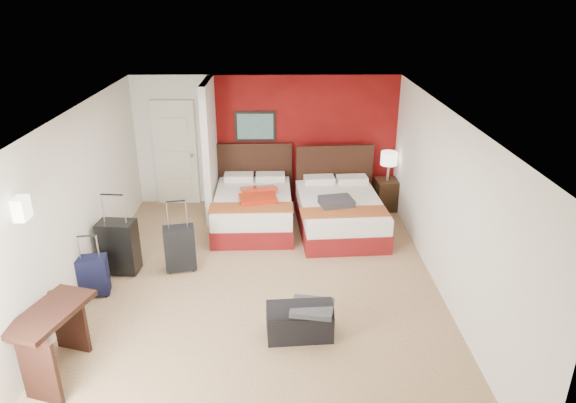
{
  "coord_description": "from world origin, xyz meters",
  "views": [
    {
      "loc": [
        0.25,
        -6.37,
        3.99
      ],
      "look_at": [
        0.38,
        0.8,
        1.0
      ],
      "focal_mm": 32.26,
      "sensor_mm": 36.0,
      "label": 1
    }
  ],
  "objects_px": {
    "duffel_bag": "(299,322)",
    "desk": "(55,343)",
    "suitcase_navy": "(93,277)",
    "bed_left": "(253,210)",
    "bed_right": "(340,214)",
    "table_lamp": "(388,166)",
    "suitcase_black": "(119,248)",
    "nightstand": "(386,195)",
    "suitcase_charcoal": "(180,250)",
    "red_suitcase_open": "(258,194)"
  },
  "relations": [
    {
      "from": "duffel_bag",
      "to": "desk",
      "type": "height_order",
      "value": "desk"
    },
    {
      "from": "suitcase_navy",
      "to": "desk",
      "type": "distance_m",
      "value": 1.6
    },
    {
      "from": "bed_left",
      "to": "bed_right",
      "type": "xyz_separation_m",
      "value": [
        1.52,
        -0.22,
        0.01
      ]
    },
    {
      "from": "table_lamp",
      "to": "suitcase_black",
      "type": "xyz_separation_m",
      "value": [
        -4.43,
        -2.33,
        -0.47
      ]
    },
    {
      "from": "nightstand",
      "to": "suitcase_charcoal",
      "type": "relative_size",
      "value": 0.89
    },
    {
      "from": "table_lamp",
      "to": "desk",
      "type": "xyz_separation_m",
      "value": [
        -4.5,
        -4.54,
        -0.46
      ]
    },
    {
      "from": "bed_right",
      "to": "table_lamp",
      "type": "distance_m",
      "value": 1.48
    },
    {
      "from": "bed_left",
      "to": "duffel_bag",
      "type": "xyz_separation_m",
      "value": [
        0.71,
        -3.21,
        -0.09
      ]
    },
    {
      "from": "red_suitcase_open",
      "to": "nightstand",
      "type": "height_order",
      "value": "red_suitcase_open"
    },
    {
      "from": "suitcase_navy",
      "to": "desk",
      "type": "bearing_deg",
      "value": -94.54
    },
    {
      "from": "red_suitcase_open",
      "to": "bed_right",
      "type": "bearing_deg",
      "value": -16.27
    },
    {
      "from": "table_lamp",
      "to": "suitcase_charcoal",
      "type": "xyz_separation_m",
      "value": [
        -3.55,
        -2.26,
        -0.54
      ]
    },
    {
      "from": "suitcase_navy",
      "to": "duffel_bag",
      "type": "distance_m",
      "value": 2.98
    },
    {
      "from": "nightstand",
      "to": "suitcase_black",
      "type": "distance_m",
      "value": 5.01
    },
    {
      "from": "nightstand",
      "to": "suitcase_charcoal",
      "type": "distance_m",
      "value": 4.21
    },
    {
      "from": "bed_left",
      "to": "nightstand",
      "type": "xyz_separation_m",
      "value": [
        2.52,
        0.7,
        0.01
      ]
    },
    {
      "from": "nightstand",
      "to": "suitcase_charcoal",
      "type": "height_order",
      "value": "suitcase_charcoal"
    },
    {
      "from": "bed_left",
      "to": "bed_right",
      "type": "height_order",
      "value": "bed_right"
    },
    {
      "from": "duffel_bag",
      "to": "suitcase_black",
      "type": "bearing_deg",
      "value": 144.88
    },
    {
      "from": "suitcase_navy",
      "to": "bed_right",
      "type": "bearing_deg",
      "value": 19.82
    },
    {
      "from": "bed_left",
      "to": "suitcase_navy",
      "type": "height_order",
      "value": "bed_left"
    },
    {
      "from": "bed_left",
      "to": "suitcase_charcoal",
      "type": "bearing_deg",
      "value": -124.12
    },
    {
      "from": "table_lamp",
      "to": "desk",
      "type": "height_order",
      "value": "table_lamp"
    },
    {
      "from": "suitcase_navy",
      "to": "suitcase_black",
      "type": "bearing_deg",
      "value": 62.97
    },
    {
      "from": "red_suitcase_open",
      "to": "desk",
      "type": "distance_m",
      "value": 4.28
    },
    {
      "from": "bed_left",
      "to": "suitcase_navy",
      "type": "bearing_deg",
      "value": -134.0
    },
    {
      "from": "bed_right",
      "to": "suitcase_black",
      "type": "relative_size",
      "value": 2.49
    },
    {
      "from": "duffel_bag",
      "to": "suitcase_charcoal",
      "type": "bearing_deg",
      "value": 132.49
    },
    {
      "from": "duffel_bag",
      "to": "bed_right",
      "type": "bearing_deg",
      "value": 70.73
    },
    {
      "from": "suitcase_charcoal",
      "to": "table_lamp",
      "type": "bearing_deg",
      "value": 20.29
    },
    {
      "from": "nightstand",
      "to": "duffel_bag",
      "type": "distance_m",
      "value": 4.31
    },
    {
      "from": "nightstand",
      "to": "red_suitcase_open",
      "type": "bearing_deg",
      "value": -169.32
    },
    {
      "from": "bed_left",
      "to": "suitcase_navy",
      "type": "distance_m",
      "value": 3.08
    },
    {
      "from": "suitcase_charcoal",
      "to": "desk",
      "type": "height_order",
      "value": "desk"
    },
    {
      "from": "red_suitcase_open",
      "to": "nightstand",
      "type": "distance_m",
      "value": 2.57
    },
    {
      "from": "bed_right",
      "to": "desk",
      "type": "distance_m",
      "value": 5.03
    },
    {
      "from": "suitcase_black",
      "to": "desk",
      "type": "distance_m",
      "value": 2.21
    },
    {
      "from": "table_lamp",
      "to": "duffel_bag",
      "type": "xyz_separation_m",
      "value": [
        -1.82,
        -3.91,
        -0.67
      ]
    },
    {
      "from": "nightstand",
      "to": "table_lamp",
      "type": "bearing_deg",
      "value": 0.0
    },
    {
      "from": "red_suitcase_open",
      "to": "duffel_bag",
      "type": "xyz_separation_m",
      "value": [
        0.61,
        -3.11,
        -0.44
      ]
    },
    {
      "from": "suitcase_charcoal",
      "to": "duffel_bag",
      "type": "height_order",
      "value": "suitcase_charcoal"
    },
    {
      "from": "duffel_bag",
      "to": "desk",
      "type": "bearing_deg",
      "value": -170.88
    },
    {
      "from": "duffel_bag",
      "to": "desk",
      "type": "distance_m",
      "value": 2.76
    },
    {
      "from": "red_suitcase_open",
      "to": "suitcase_charcoal",
      "type": "xyz_separation_m",
      "value": [
        -1.13,
        -1.46,
        -0.3
      ]
    },
    {
      "from": "red_suitcase_open",
      "to": "table_lamp",
      "type": "relative_size",
      "value": 1.54
    },
    {
      "from": "bed_right",
      "to": "desk",
      "type": "bearing_deg",
      "value": -137.67
    },
    {
      "from": "suitcase_black",
      "to": "bed_right",
      "type": "bearing_deg",
      "value": 27.86
    },
    {
      "from": "suitcase_black",
      "to": "suitcase_navy",
      "type": "xyz_separation_m",
      "value": [
        -0.2,
        -0.62,
        -0.12
      ]
    },
    {
      "from": "table_lamp",
      "to": "duffel_bag",
      "type": "distance_m",
      "value": 4.36
    },
    {
      "from": "table_lamp",
      "to": "suitcase_black",
      "type": "bearing_deg",
      "value": -152.28
    }
  ]
}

